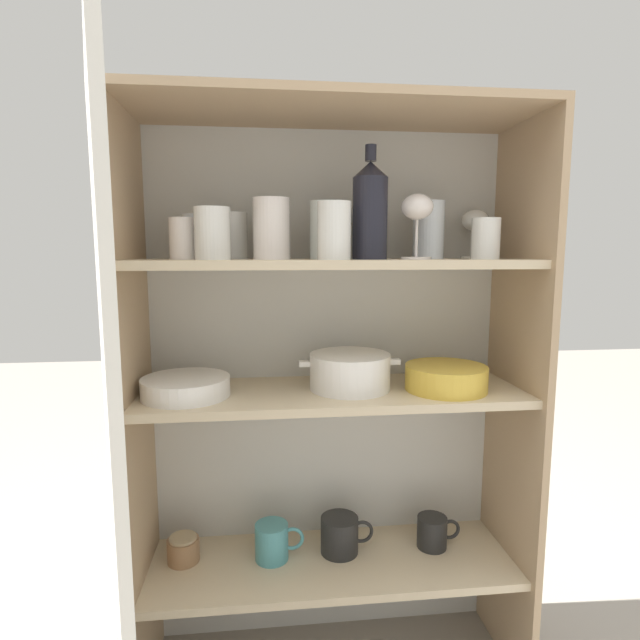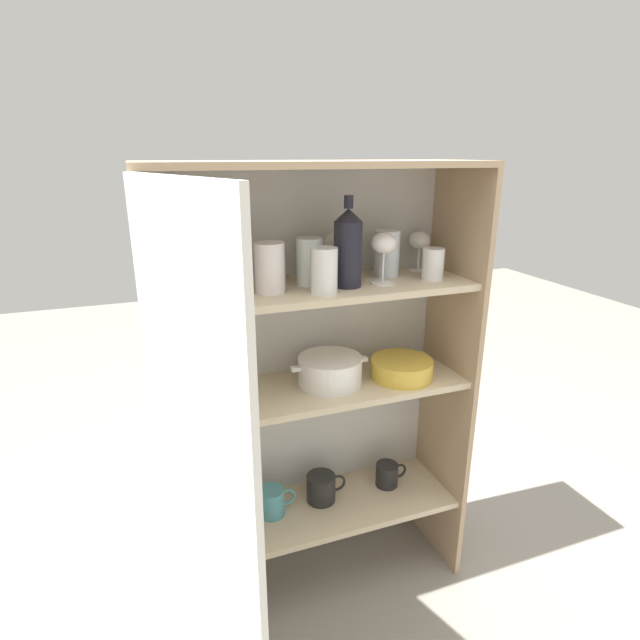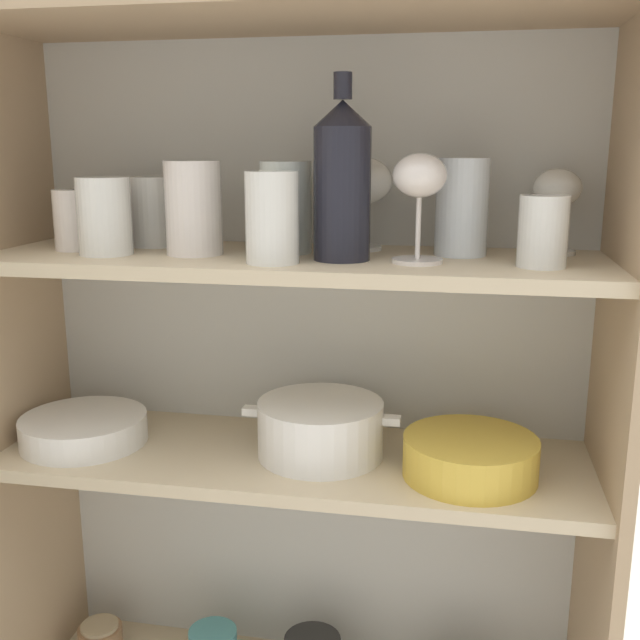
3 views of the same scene
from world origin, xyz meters
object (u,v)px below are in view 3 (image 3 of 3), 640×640
(mixing_bowl_large, at_px, (470,455))
(casserole_dish, at_px, (320,429))
(wine_bottle, at_px, (342,180))
(storage_jar, at_px, (101,640))
(plate_stack_white, at_px, (84,429))

(mixing_bowl_large, relative_size, casserole_dish, 0.79)
(wine_bottle, distance_m, storage_jar, 0.96)
(plate_stack_white, height_order, casserole_dish, casserole_dish)
(wine_bottle, relative_size, casserole_dish, 1.03)
(mixing_bowl_large, distance_m, casserole_dish, 0.23)
(wine_bottle, xyz_separation_m, mixing_bowl_large, (0.19, -0.00, -0.39))
(storage_jar, bearing_deg, plate_stack_white, -61.12)
(wine_bottle, xyz_separation_m, casserole_dish, (-0.04, 0.03, -0.38))
(casserole_dish, distance_m, storage_jar, 0.62)
(casserole_dish, bearing_deg, plate_stack_white, -176.54)
(wine_bottle, xyz_separation_m, storage_jar, (-0.45, 0.07, -0.84))
(wine_bottle, height_order, mixing_bowl_large, wine_bottle)
(plate_stack_white, relative_size, casserole_dish, 0.82)
(plate_stack_white, bearing_deg, mixing_bowl_large, -1.16)
(mixing_bowl_large, height_order, casserole_dish, casserole_dish)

